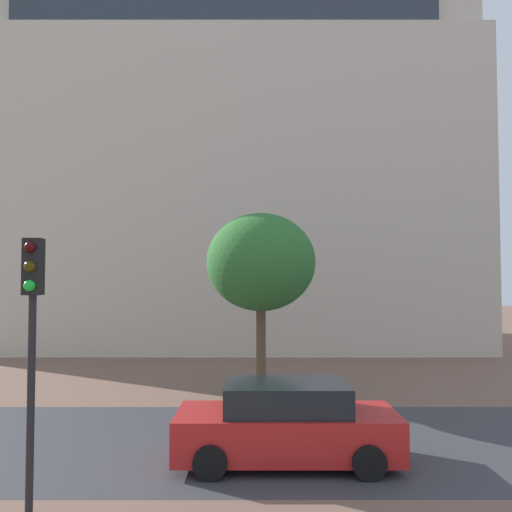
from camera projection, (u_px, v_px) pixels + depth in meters
ground_plane at (243, 433)px, 12.53m from camera, size 120.00×120.00×0.00m
street_asphalt_strip at (242, 441)px, 11.92m from camera, size 120.00×6.36×0.00m
landmark_building at (226, 178)px, 31.83m from camera, size 26.51×14.22×34.27m
car_red at (286, 424)px, 10.56m from camera, size 4.41×2.06×1.59m
traffic_light_pole at (31, 320)px, 8.26m from camera, size 0.28×0.34×4.33m
tree_curb_far at (260, 263)px, 16.83m from camera, size 3.49×3.49×5.79m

